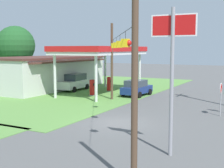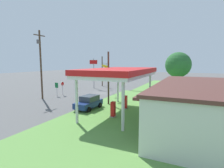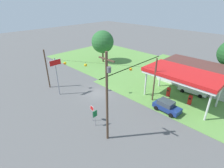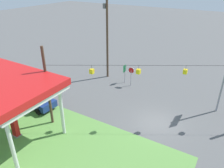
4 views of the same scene
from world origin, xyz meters
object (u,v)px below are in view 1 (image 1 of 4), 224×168
gas_station_canopy (101,51)px  car_at_pumps_front (137,88)px  car_at_pumps_rear (74,82)px  stop_sign_roadside (221,92)px  gas_station_store (46,72)px  stop_sign_overhead (173,53)px  tree_behind_station (15,45)px  fuel_pump_near (93,88)px  fuel_pump_far (110,85)px

gas_station_canopy → car_at_pumps_front: size_ratio=2.79×
car_at_pumps_rear → stop_sign_roadside: 19.32m
gas_station_store → car_at_pumps_front: 12.87m
stop_sign_overhead → tree_behind_station: size_ratio=0.83×
fuel_pump_near → car_at_pumps_rear: bearing=57.7°
car_at_pumps_rear → stop_sign_overhead: 24.61m
gas_station_store → stop_sign_overhead: (-16.91, -21.72, 2.81)m
gas_station_store → car_at_pumps_rear: bearing=-89.6°
fuel_pump_near → stop_sign_roadside: size_ratio=0.69×
car_at_pumps_front → fuel_pump_near: bearing=118.4°
stop_sign_overhead → gas_station_store: bearing=52.1°
stop_sign_overhead → car_at_pumps_rear: bearing=45.8°
car_at_pumps_front → stop_sign_roadside: bearing=-120.0°
fuel_pump_near → fuel_pump_far: bearing=0.0°
stop_sign_roadside → tree_behind_station: 31.19m
gas_station_store → fuel_pump_far: bearing=-82.4°
car_at_pumps_front → stop_sign_roadside: (-6.17, -9.54, 0.92)m
fuel_pump_near → car_at_pumps_front: size_ratio=0.41×
gas_station_canopy → fuel_pump_far: (1.91, -0.00, -3.96)m
stop_sign_roadside → fuel_pump_far: bearing=-120.0°
gas_station_canopy → tree_behind_station: bearing=79.7°
car_at_pumps_rear → car_at_pumps_front: bearing=80.7°
fuel_pump_near → stop_sign_roadside: (-4.14, -13.79, 0.99)m
stop_sign_overhead → tree_behind_station: 34.73m
gas_station_canopy → fuel_pump_near: bearing=-180.0°
stop_sign_overhead → tree_behind_station: tree_behind_station is taller
fuel_pump_far → stop_sign_roadside: stop_sign_roadside is taller
fuel_pump_near → stop_sign_overhead: 19.82m
gas_station_store → fuel_pump_near: (-2.66, -8.55, -1.21)m
fuel_pump_near → car_at_pumps_rear: size_ratio=0.34×
car_at_pumps_rear → fuel_pump_near: bearing=52.9°
fuel_pump_far → tree_behind_station: bearing=86.5°
car_at_pumps_front → stop_sign_overhead: size_ratio=0.61×
stop_sign_roadside → tree_behind_station: tree_behind_station is taller
car_at_pumps_rear → tree_behind_station: bearing=-105.0°
tree_behind_station → car_at_pumps_front: bearing=-97.8°
car_at_pumps_front → tree_behind_station: 20.82m
stop_sign_overhead → stop_sign_roadside: bearing=-3.5°
gas_station_store → tree_behind_station: 8.37m
fuel_pump_far → stop_sign_overhead: bearing=-143.9°
fuel_pump_far → tree_behind_station: tree_behind_station is taller
fuel_pump_near → fuel_pump_far: 3.81m
fuel_pump_near → tree_behind_station: (4.79, 15.87, 4.67)m
fuel_pump_far → car_at_pumps_rear: car_at_pumps_rear is taller
gas_station_canopy → fuel_pump_near: 4.40m
fuel_pump_near → car_at_pumps_front: 4.71m
fuel_pump_far → car_at_pumps_front: car_at_pumps_front is taller
gas_station_canopy → car_at_pumps_front: gas_station_canopy is taller
car_at_pumps_front → stop_sign_overhead: stop_sign_overhead is taller
fuel_pump_near → stop_sign_roadside: stop_sign_roadside is taller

